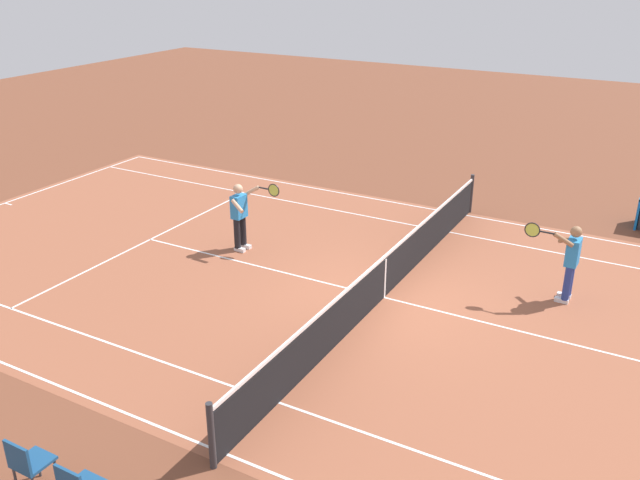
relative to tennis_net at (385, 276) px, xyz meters
name	(u,v)px	position (x,y,z in m)	size (l,w,h in m)	color
ground_plane	(384,297)	(0.00, 0.00, -0.49)	(60.00, 60.00, 0.00)	brown
court_slab	(384,297)	(0.00, 0.00, -0.49)	(24.20, 11.40, 0.00)	#935138
court_line_markings	(384,297)	(0.00, 0.00, -0.49)	(23.85, 11.05, 0.01)	white
tennis_net	(385,276)	(0.00, 0.00, 0.00)	(0.10, 11.70, 1.08)	#2D2D33
tennis_player_near	(241,213)	(4.03, -0.63, 0.44)	(1.07, 0.78, 1.70)	black
tennis_player_far	(570,259)	(-3.31, -1.70, 0.44)	(1.06, 0.78, 1.70)	navy
tennis_ball	(361,316)	(0.05, 0.97, -0.46)	(0.07, 0.07, 0.07)	#CCE01E
spectator_chair_2	(27,462)	(1.80, 7.36, 0.03)	(0.44, 0.44, 0.88)	#38383D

